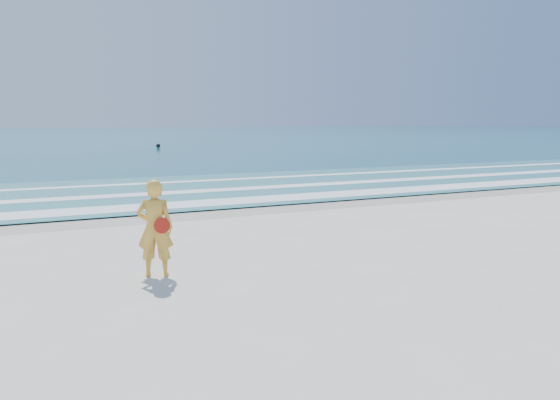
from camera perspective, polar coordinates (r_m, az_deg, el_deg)
name	(u,v)px	position (r m, az deg, el deg)	size (l,w,h in m)	color
ground	(374,309)	(7.93, 9.77, -11.20)	(400.00, 400.00, 0.00)	silver
wet_sand	(193,212)	(15.93, -9.06, -1.29)	(400.00, 2.40, 0.00)	#B2A893
ocean	(48,135)	(111.21, -23.07, 6.32)	(400.00, 190.00, 0.04)	#19727F
shallow	(155,191)	(20.72, -12.92, 0.94)	(400.00, 10.00, 0.01)	#59B7AD
foam_near	(181,204)	(17.16, -10.27, -0.46)	(400.00, 1.40, 0.01)	white
foam_mid	(160,193)	(19.95, -12.43, 0.70)	(400.00, 0.90, 0.01)	white
foam_far	(142,184)	(23.15, -14.25, 1.67)	(400.00, 0.60, 0.01)	white
buoy	(158,146)	(53.36, -12.61, 5.56)	(0.41, 0.41, 0.41)	black
woman	(155,228)	(9.44, -12.93, -2.89)	(0.71, 0.59, 1.66)	gold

